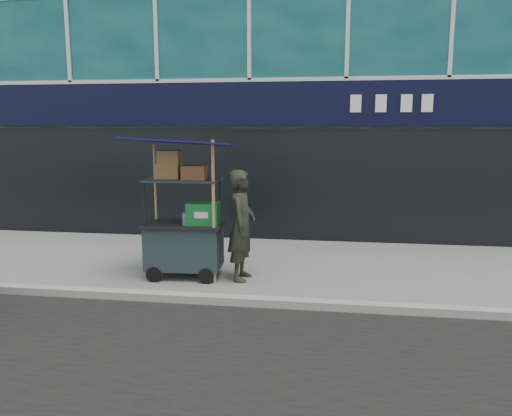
# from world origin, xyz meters

# --- Properties ---
(ground) EXTENTS (80.00, 80.00, 0.00)m
(ground) POSITION_xyz_m (0.00, 0.00, 0.00)
(ground) COLOR slate
(ground) RESTS_ON ground
(curb) EXTENTS (80.00, 0.18, 0.12)m
(curb) POSITION_xyz_m (0.00, -0.20, 0.06)
(curb) COLOR #97978F
(curb) RESTS_ON ground
(vendor_cart) EXTENTS (1.76, 1.28, 2.30)m
(vendor_cart) POSITION_xyz_m (-0.61, 1.00, 0.81)
(vendor_cart) COLOR #1B2A2D
(vendor_cart) RESTS_ON ground
(vendor_man) EXTENTS (0.45, 0.66, 1.78)m
(vendor_man) POSITION_xyz_m (0.34, 0.97, 0.89)
(vendor_man) COLOR #26281E
(vendor_man) RESTS_ON ground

